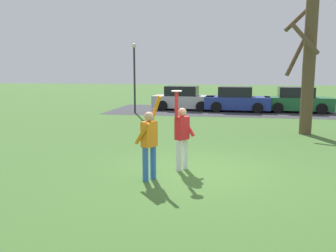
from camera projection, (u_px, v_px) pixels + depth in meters
name	position (u px, v px, depth m)	size (l,w,h in m)	color
ground_plane	(196.00, 172.00, 9.16)	(120.00, 120.00, 0.00)	#426B2D
person_catcher	(182.00, 133.00, 9.26)	(0.53, 0.59, 2.08)	silver
person_defender	(149.00, 140.00, 8.38)	(0.62, 0.66, 2.04)	#3366B7
frisbee_disc	(177.00, 91.00, 8.93)	(0.27, 0.27, 0.02)	white
parked_car_silver	(183.00, 99.00, 23.91)	(4.16, 2.15, 1.59)	#BCBCC1
parked_car_blue	(237.00, 100.00, 22.94)	(4.16, 2.15, 1.59)	#233893
parked_car_green	(297.00, 101.00, 22.49)	(4.16, 2.15, 1.59)	#1E6633
parking_strip	(237.00, 111.00, 23.08)	(16.55, 6.40, 0.01)	#38383D
bare_tree_tall	(308.00, 65.00, 14.37)	(1.34, 1.88, 5.43)	brown
lamppost_by_lot	(134.00, 71.00, 21.85)	(0.28, 0.28, 4.26)	#2D2D33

